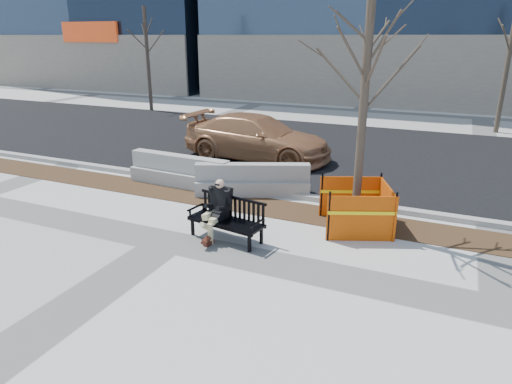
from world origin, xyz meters
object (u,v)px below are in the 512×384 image
bench (226,239)px  jersey_barrier_right (253,195)px  jersey_barrier_left (180,185)px  sedan (257,159)px  seated_man (219,236)px  tree_fence (354,228)px

bench → jersey_barrier_right: size_ratio=0.56×
jersey_barrier_left → jersey_barrier_right: jersey_barrier_left is taller
jersey_barrier_left → sedan: bearing=80.4°
seated_man → tree_fence: 2.95m
bench → tree_fence: bearing=45.1°
seated_man → tree_fence: (2.50, 1.57, 0.00)m
sedan → jersey_barrier_left: bearing=170.4°
seated_man → jersey_barrier_left: seated_man is taller
tree_fence → jersey_barrier_right: (-2.93, 1.09, 0.00)m
seated_man → sedan: bearing=115.8°
tree_fence → jersey_barrier_left: bearing=169.1°
seated_man → jersey_barrier_left: (-2.60, 2.55, 0.00)m
sedan → jersey_barrier_right: size_ratio=1.71×
bench → seated_man: (-0.22, 0.08, 0.00)m
tree_fence → bench: bearing=-144.1°
bench → jersey_barrier_right: bearing=112.6°
bench → jersey_barrier_left: (-2.82, 2.63, 0.00)m
seated_man → jersey_barrier_right: (-0.43, 2.65, 0.00)m
jersey_barrier_left → jersey_barrier_right: size_ratio=1.03×
seated_man → sedan: 6.34m
sedan → jersey_barrier_left: sedan is taller
seated_man → jersey_barrier_right: bearing=108.4°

